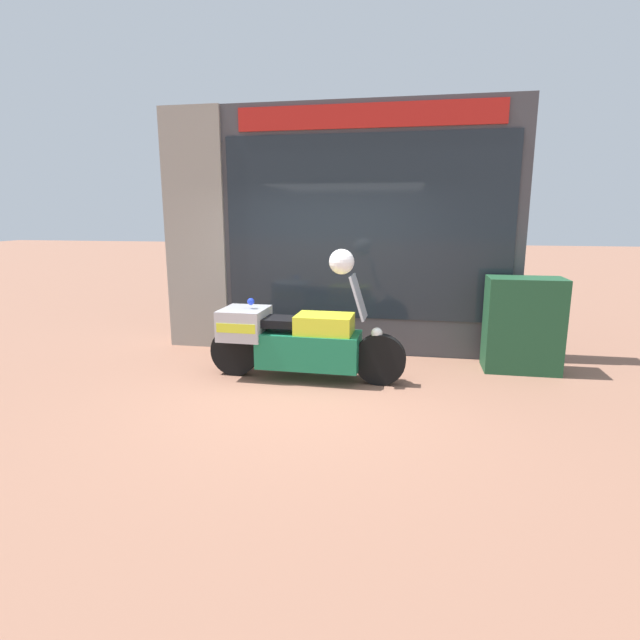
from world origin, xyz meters
name	(u,v)px	position (x,y,z in m)	size (l,w,h in m)	color
ground_plane	(310,393)	(0.00, 0.00, 0.00)	(60.00, 60.00, 0.00)	#8E604C
shop_building	(310,231)	(-0.40, 2.00, 1.80)	(5.24, 0.55, 3.58)	#424247
window_display	(362,319)	(0.40, 2.03, 0.49)	(3.85, 0.30, 2.05)	slate
paramedic_motorcycle	(295,339)	(-0.30, 0.50, 0.51)	(2.49, 0.65, 1.34)	black
utility_cabinet	(523,325)	(2.57, 1.38, 0.62)	(0.96, 0.54, 1.25)	#1E4C2D
white_helmet	(342,262)	(0.29, 0.49, 1.49)	(0.30, 0.30, 0.30)	white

